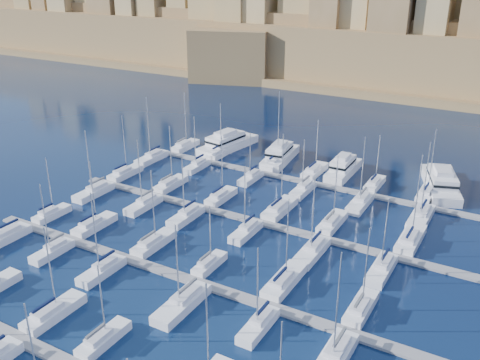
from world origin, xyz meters
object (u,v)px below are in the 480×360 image
Objects in this scene: motor_yacht_a at (227,143)px; motor_yacht_b at (280,155)px; motor_yacht_d at (441,182)px; motor_yacht_c at (343,168)px; sailboat_2 at (53,313)px.

motor_yacht_a is 15.61m from motor_yacht_b.
motor_yacht_a is 0.97× the size of motor_yacht_d.
sailboat_2 is at bearing -103.38° from motor_yacht_c.
sailboat_2 is 72.50m from motor_yacht_a.
sailboat_2 is 0.84× the size of motor_yacht_b.
sailboat_2 reaches higher than motor_yacht_b.
motor_yacht_a is 1.36× the size of motor_yacht_c.
motor_yacht_d is (36.94, 71.08, 0.98)m from sailboat_2.
sailboat_2 is 70.62m from motor_yacht_c.
sailboat_2 is at bearing -117.46° from motor_yacht_d.
motor_yacht_c is at bearing 76.62° from sailboat_2.
motor_yacht_a is 52.22m from motor_yacht_d.
motor_yacht_c and motor_yacht_d have the same top height.
motor_yacht_d is at bearing 0.23° from motor_yacht_a.
motor_yacht_b is 16.09m from motor_yacht_c.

